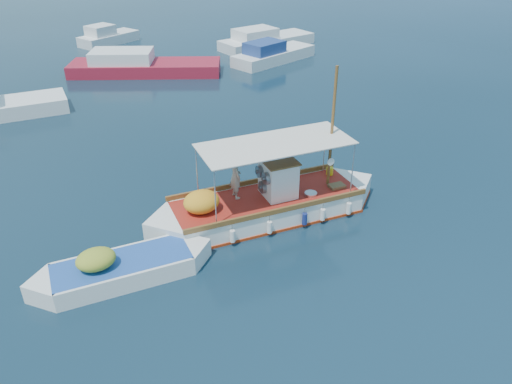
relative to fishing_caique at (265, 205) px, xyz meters
name	(u,v)px	position (x,y,z in m)	size (l,w,h in m)	color
ground	(280,223)	(0.29, -0.64, -0.49)	(160.00, 160.00, 0.00)	black
fishing_caique	(265,205)	(0.00, 0.00, 0.00)	(9.03, 3.10, 5.53)	white
dinghy	(121,270)	(-5.60, -0.99, -0.20)	(5.71, 1.90, 1.40)	white
bg_boat_n	(141,67)	(1.37, 19.89, 0.00)	(10.28, 7.03, 1.80)	maroon
bg_boat_ne	(272,55)	(10.75, 18.25, 0.00)	(7.13, 4.09, 1.80)	silver
bg_boat_e	(265,41)	(12.42, 22.36, 0.00)	(8.31, 3.75, 1.80)	silver
bg_boat_far_n	(107,38)	(1.47, 29.54, 0.00)	(5.34, 3.90, 1.80)	silver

